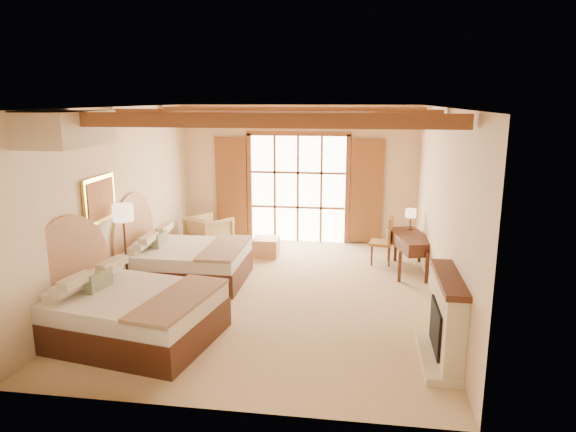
% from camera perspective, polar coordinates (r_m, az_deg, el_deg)
% --- Properties ---
extents(floor, '(7.00, 7.00, 0.00)m').
position_cam_1_polar(floor, '(9.11, -1.63, -8.57)').
color(floor, '#CEB68E').
rests_on(floor, ground).
extents(wall_back, '(5.50, 0.00, 5.50)m').
position_cam_1_polar(wall_back, '(12.07, 1.15, 4.64)').
color(wall_back, beige).
rests_on(wall_back, ground).
extents(wall_left, '(0.00, 7.00, 7.00)m').
position_cam_1_polar(wall_left, '(9.51, -18.26, 1.74)').
color(wall_left, beige).
rests_on(wall_left, ground).
extents(wall_right, '(0.00, 7.00, 7.00)m').
position_cam_1_polar(wall_right, '(8.63, 16.60, 0.76)').
color(wall_right, beige).
rests_on(wall_right, ground).
extents(ceiling, '(7.00, 7.00, 0.00)m').
position_cam_1_polar(ceiling, '(8.48, -1.78, 11.99)').
color(ceiling, '#A86639').
rests_on(ceiling, ground).
extents(ceiling_beams, '(5.39, 4.60, 0.18)m').
position_cam_1_polar(ceiling_beams, '(8.48, -1.77, 11.18)').
color(ceiling_beams, brown).
rests_on(ceiling_beams, ceiling).
extents(french_doors, '(3.95, 0.08, 2.60)m').
position_cam_1_polar(french_doors, '(12.06, 1.11, 2.95)').
color(french_doors, white).
rests_on(french_doors, ground).
extents(fireplace, '(0.46, 1.40, 1.16)m').
position_cam_1_polar(fireplace, '(7.04, 17.09, -11.34)').
color(fireplace, beige).
rests_on(fireplace, ground).
extents(painting, '(0.06, 0.95, 0.75)m').
position_cam_1_polar(painting, '(8.81, -20.19, 1.74)').
color(painting, gold).
rests_on(painting, wall_left).
extents(canopy_valance, '(0.70, 1.40, 0.45)m').
position_cam_1_polar(canopy_valance, '(7.44, -23.37, 8.90)').
color(canopy_valance, beige).
rests_on(canopy_valance, ceiling).
extents(bed_near, '(2.55, 2.08, 1.49)m').
position_cam_1_polar(bed_near, '(7.73, -18.08, -9.68)').
color(bed_near, '#442519').
rests_on(bed_near, floor).
extents(bed_far, '(2.17, 1.71, 1.43)m').
position_cam_1_polar(bed_far, '(9.82, -12.09, -4.57)').
color(bed_far, '#442519').
rests_on(bed_far, floor).
extents(nightstand, '(0.60, 0.60, 0.57)m').
position_cam_1_polar(nightstand, '(8.84, -19.21, -8.02)').
color(nightstand, '#442519').
rests_on(nightstand, floor).
extents(floor_lamp, '(0.34, 0.34, 1.60)m').
position_cam_1_polar(floor_lamp, '(9.11, -17.83, -0.24)').
color(floor_lamp, '#3D2B1C').
rests_on(floor_lamp, floor).
extents(armchair, '(1.16, 1.17, 0.77)m').
position_cam_1_polar(armchair, '(11.70, -8.73, -1.85)').
color(armchair, '#9E8251').
rests_on(armchair, floor).
extents(ottoman, '(0.54, 0.54, 0.39)m').
position_cam_1_polar(ottoman, '(11.16, -2.44, -3.44)').
color(ottoman, tan).
rests_on(ottoman, floor).
extents(desk, '(0.92, 1.48, 0.74)m').
position_cam_1_polar(desk, '(10.38, 13.45, -3.91)').
color(desk, '#442519').
rests_on(desk, floor).
extents(desk_chair, '(0.51, 0.51, 0.99)m').
position_cam_1_polar(desk_chair, '(10.77, 10.37, -3.62)').
color(desk_chair, '#A17D3F').
rests_on(desk_chair, floor).
extents(desk_lamp, '(0.21, 0.21, 0.42)m').
position_cam_1_polar(desk_lamp, '(10.65, 13.49, 0.21)').
color(desk_lamp, '#3D2B1C').
rests_on(desk_lamp, desk).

